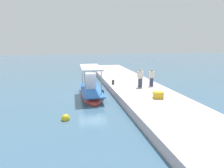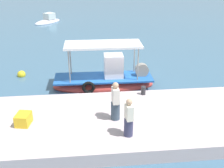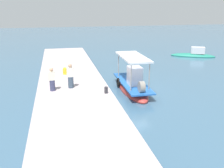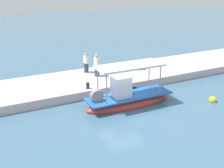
{
  "view_description": "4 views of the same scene",
  "coord_description": "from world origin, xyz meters",
  "px_view_note": "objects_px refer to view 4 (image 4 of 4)",
  "views": [
    {
      "loc": [
        -18.33,
        1.97,
        4.91
      ],
      "look_at": [
        -0.14,
        -1.86,
        0.98
      ],
      "focal_mm": 32.85,
      "sensor_mm": 36.0,
      "label": 1
    },
    {
      "loc": [
        -1.54,
        -15.1,
        7.18
      ],
      "look_at": [
        -0.25,
        -2.28,
        1.27
      ],
      "focal_mm": 44.82,
      "sensor_mm": 36.0,
      "label": 2
    },
    {
      "loc": [
        17.45,
        -5.41,
        6.38
      ],
      "look_at": [
        -0.27,
        -1.52,
        0.7
      ],
      "focal_mm": 40.95,
      "sensor_mm": 36.0,
      "label": 3
    },
    {
      "loc": [
        8.11,
        14.53,
        7.59
      ],
      "look_at": [
        -0.27,
        -1.84,
        0.82
      ],
      "focal_mm": 44.57,
      "sensor_mm": 36.0,
      "label": 4
    }
  ],
  "objects_px": {
    "marker_buoy": "(213,100)",
    "cargo_crate": "(139,66)",
    "main_fishing_boat": "(128,98)",
    "fisherman_by_crate": "(86,63)",
    "fisherman_near_bollard": "(97,66)",
    "mooring_bollard": "(88,86)"
  },
  "relations": [
    {
      "from": "main_fishing_boat",
      "to": "fisherman_by_crate",
      "type": "bearing_deg",
      "value": -85.52
    },
    {
      "from": "main_fishing_boat",
      "to": "fisherman_near_bollard",
      "type": "xyz_separation_m",
      "value": [
        0.09,
        -4.66,
        0.94
      ]
    },
    {
      "from": "cargo_crate",
      "to": "marker_buoy",
      "type": "height_order",
      "value": "cargo_crate"
    },
    {
      "from": "main_fishing_boat",
      "to": "mooring_bollard",
      "type": "relative_size",
      "value": 13.54
    },
    {
      "from": "mooring_bollard",
      "to": "marker_buoy",
      "type": "relative_size",
      "value": 0.83
    },
    {
      "from": "main_fishing_boat",
      "to": "cargo_crate",
      "type": "relative_size",
      "value": 8.51
    },
    {
      "from": "fisherman_by_crate",
      "to": "cargo_crate",
      "type": "xyz_separation_m",
      "value": [
        -4.33,
        1.25,
        -0.49
      ]
    },
    {
      "from": "cargo_crate",
      "to": "marker_buoy",
      "type": "bearing_deg",
      "value": 102.11
    },
    {
      "from": "mooring_bollard",
      "to": "cargo_crate",
      "type": "height_order",
      "value": "cargo_crate"
    },
    {
      "from": "main_fishing_boat",
      "to": "marker_buoy",
      "type": "distance_m",
      "value": 5.8
    },
    {
      "from": "main_fishing_boat",
      "to": "fisherman_near_bollard",
      "type": "height_order",
      "value": "main_fishing_boat"
    },
    {
      "from": "marker_buoy",
      "to": "cargo_crate",
      "type": "bearing_deg",
      "value": -77.89
    },
    {
      "from": "main_fishing_boat",
      "to": "fisherman_near_bollard",
      "type": "distance_m",
      "value": 4.75
    },
    {
      "from": "main_fishing_boat",
      "to": "mooring_bollard",
      "type": "xyz_separation_m",
      "value": [
        1.8,
        -2.41,
        0.36
      ]
    },
    {
      "from": "fisherman_near_bollard",
      "to": "mooring_bollard",
      "type": "height_order",
      "value": "fisherman_near_bollard"
    },
    {
      "from": "mooring_bollard",
      "to": "marker_buoy",
      "type": "height_order",
      "value": "mooring_bollard"
    },
    {
      "from": "fisherman_near_bollard",
      "to": "cargo_crate",
      "type": "height_order",
      "value": "fisherman_near_bollard"
    },
    {
      "from": "main_fishing_boat",
      "to": "fisherman_near_bollard",
      "type": "relative_size",
      "value": 3.41
    },
    {
      "from": "fisherman_near_bollard",
      "to": "fisherman_by_crate",
      "type": "xyz_separation_m",
      "value": [
        0.38,
        -1.29,
        -0.06
      ]
    },
    {
      "from": "fisherman_by_crate",
      "to": "main_fishing_boat",
      "type": "bearing_deg",
      "value": 94.48
    },
    {
      "from": "cargo_crate",
      "to": "mooring_bollard",
      "type": "bearing_deg",
      "value": 22.01
    },
    {
      "from": "fisherman_by_crate",
      "to": "mooring_bollard",
      "type": "distance_m",
      "value": 3.82
    }
  ]
}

